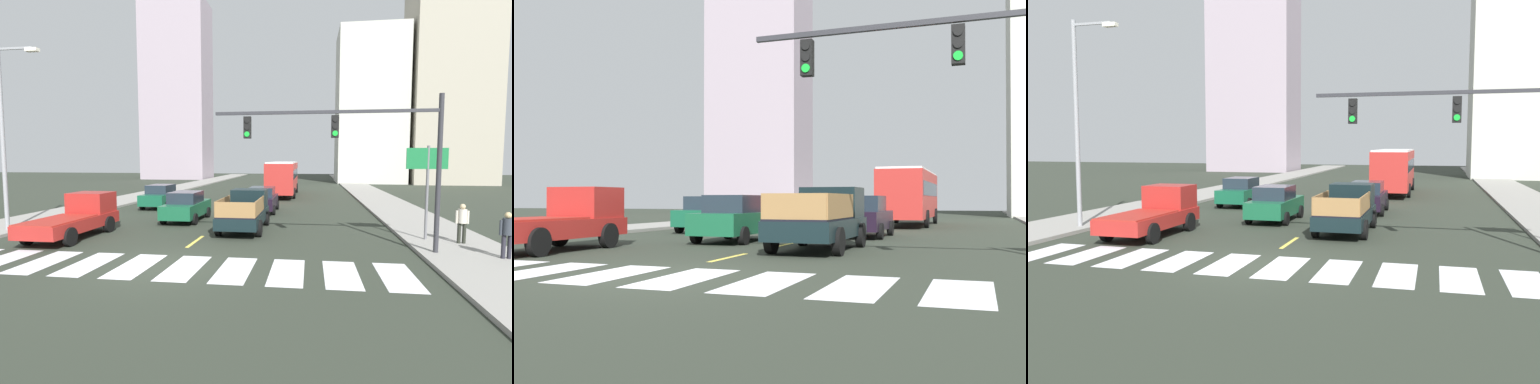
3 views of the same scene
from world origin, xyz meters
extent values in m
plane|color=#2B3228|center=(0.00, 0.00, 0.00)|extent=(160.00, 160.00, 0.00)
cube|color=gray|center=(-10.94, 18.00, 0.07)|extent=(3.73, 110.00, 0.15)
cube|color=silver|center=(-2.57, 0.00, 0.00)|extent=(1.09, 3.01, 0.01)
cube|color=silver|center=(-0.86, 0.00, 0.00)|extent=(1.09, 3.01, 0.01)
cube|color=silver|center=(0.86, 0.00, 0.00)|extent=(1.09, 3.01, 0.01)
cube|color=silver|center=(2.57, 0.00, 0.00)|extent=(1.09, 3.01, 0.01)
cube|color=silver|center=(4.28, 0.00, 0.00)|extent=(1.09, 3.01, 0.01)
cube|color=silver|center=(6.00, 0.00, 0.00)|extent=(1.09, 3.01, 0.01)
cube|color=#E4CC4B|center=(0.00, 4.00, 0.00)|extent=(0.16, 2.40, 0.01)
cube|color=#E4CC4B|center=(0.00, 9.00, 0.00)|extent=(0.16, 2.40, 0.01)
cube|color=#E4CC4B|center=(0.00, 14.00, 0.00)|extent=(0.16, 2.40, 0.01)
cube|color=#E4CC4B|center=(0.00, 19.00, 0.00)|extent=(0.16, 2.40, 0.01)
cube|color=#E4CC4B|center=(0.00, 24.00, 0.00)|extent=(0.16, 2.40, 0.01)
cube|color=#E4CC4B|center=(0.00, 29.00, 0.00)|extent=(0.16, 2.40, 0.01)
cube|color=#E4CC4B|center=(0.00, 34.00, 0.00)|extent=(0.16, 2.40, 0.01)
cube|color=#E4CC4B|center=(0.00, 39.00, 0.00)|extent=(0.16, 2.40, 0.01)
cube|color=black|center=(1.68, 6.97, 0.68)|extent=(1.96, 5.20, 0.56)
cube|color=black|center=(1.68, 8.67, 1.46)|extent=(1.84, 1.60, 1.00)
cube|color=#19232D|center=(1.68, 9.11, 1.64)|extent=(1.72, 0.08, 0.56)
cube|color=black|center=(1.68, 6.02, 0.99)|extent=(1.84, 3.30, 0.06)
cylinder|color=black|center=(0.70, 8.53, 0.40)|extent=(0.22, 0.80, 0.80)
cylinder|color=black|center=(2.66, 8.53, 0.40)|extent=(0.22, 0.80, 0.80)
cylinder|color=black|center=(0.70, 5.41, 0.40)|extent=(0.22, 0.80, 0.80)
cylinder|color=black|center=(2.66, 5.41, 0.40)|extent=(0.22, 0.80, 0.80)
cube|color=olive|center=(0.78, 6.02, 1.37)|extent=(0.06, 3.17, 0.70)
cube|color=olive|center=(2.59, 6.02, 1.37)|extent=(0.06, 3.17, 0.70)
cube|color=olive|center=(1.68, 4.43, 1.37)|extent=(1.80, 0.06, 0.70)
cube|color=maroon|center=(-5.86, 3.92, 0.68)|extent=(1.96, 5.20, 0.56)
cube|color=maroon|center=(-5.86, 5.62, 1.46)|extent=(1.84, 1.60, 1.00)
cube|color=#19232D|center=(-5.86, 6.06, 1.64)|extent=(1.72, 0.08, 0.56)
cube|color=#A1241C|center=(-5.86, 2.97, 0.99)|extent=(1.84, 3.30, 0.06)
cylinder|color=black|center=(-6.84, 5.48, 0.40)|extent=(0.22, 0.80, 0.80)
cylinder|color=black|center=(-4.88, 5.48, 0.40)|extent=(0.22, 0.80, 0.80)
cylinder|color=black|center=(-4.88, 2.36, 0.40)|extent=(0.22, 0.80, 0.80)
cube|color=#B32925|center=(2.30, 25.73, 1.85)|extent=(2.50, 10.80, 2.70)
cube|color=#19232D|center=(2.30, 25.73, 2.20)|extent=(2.52, 9.94, 0.80)
cube|color=silver|center=(2.30, 25.73, 3.26)|extent=(2.40, 10.37, 0.12)
cylinder|color=black|center=(1.05, 29.08, 0.50)|extent=(0.22, 1.00, 1.00)
cylinder|color=black|center=(3.55, 29.08, 0.50)|extent=(0.22, 1.00, 1.00)
cylinder|color=black|center=(1.05, 22.76, 0.50)|extent=(0.22, 1.00, 1.00)
cylinder|color=black|center=(3.55, 22.76, 0.50)|extent=(0.22, 1.00, 1.00)
cube|color=#135437|center=(-5.97, 15.04, 0.70)|extent=(1.80, 4.40, 0.76)
cube|color=#1E2833|center=(-5.97, 14.89, 1.40)|extent=(1.58, 2.11, 0.64)
cylinder|color=black|center=(-6.87, 16.40, 0.32)|extent=(0.22, 0.64, 0.64)
cylinder|color=black|center=(-5.07, 16.40, 0.32)|extent=(0.22, 0.64, 0.64)
cylinder|color=black|center=(-6.87, 13.67, 0.32)|extent=(0.22, 0.64, 0.64)
cylinder|color=black|center=(-5.07, 13.67, 0.32)|extent=(0.22, 0.64, 0.64)
cube|color=#165837|center=(-2.19, 9.46, 0.70)|extent=(1.80, 4.40, 0.76)
cube|color=#1E2833|center=(-2.19, 9.31, 1.40)|extent=(1.58, 2.11, 0.64)
cylinder|color=black|center=(-3.09, 10.83, 0.32)|extent=(0.22, 0.64, 0.64)
cylinder|color=black|center=(-1.29, 10.83, 0.32)|extent=(0.22, 0.64, 0.64)
cylinder|color=black|center=(-3.09, 8.10, 0.32)|extent=(0.22, 0.64, 0.64)
cylinder|color=black|center=(-1.29, 8.10, 0.32)|extent=(0.22, 0.64, 0.64)
cube|color=black|center=(1.76, 13.78, 0.70)|extent=(1.80, 4.40, 0.76)
cube|color=#1E2833|center=(1.76, 13.63, 1.40)|extent=(1.58, 2.11, 0.64)
cylinder|color=black|center=(0.86, 15.14, 0.32)|extent=(0.22, 0.64, 0.64)
cylinder|color=black|center=(2.66, 15.14, 0.32)|extent=(0.22, 0.64, 0.64)
cylinder|color=black|center=(0.86, 12.41, 0.32)|extent=(0.22, 0.64, 0.64)
cylinder|color=black|center=(2.66, 12.41, 0.32)|extent=(0.22, 0.64, 0.64)
cube|color=#2D2D33|center=(5.48, 2.80, 5.40)|extent=(8.39, 0.12, 0.12)
cube|color=black|center=(5.90, 2.80, 4.85)|extent=(0.28, 0.24, 0.84)
cylinder|color=black|center=(5.90, 2.67, 5.11)|extent=(0.20, 0.04, 0.20)
cylinder|color=black|center=(5.90, 2.67, 4.85)|extent=(0.20, 0.04, 0.20)
cylinder|color=green|center=(5.90, 2.67, 4.59)|extent=(0.20, 0.04, 0.20)
cube|color=black|center=(2.54, 2.80, 4.85)|extent=(0.28, 0.24, 0.84)
cylinder|color=black|center=(2.54, 2.67, 5.11)|extent=(0.20, 0.04, 0.20)
cylinder|color=black|center=(2.54, 2.67, 4.85)|extent=(0.20, 0.04, 0.20)
cylinder|color=green|center=(2.54, 2.67, 4.59)|extent=(0.20, 0.04, 0.20)
cube|color=#9C8D99|center=(-18.88, 55.16, 15.49)|extent=(11.24, 7.71, 30.98)
camera|label=1|loc=(5.00, -12.07, 3.65)|focal=26.87mm
camera|label=2|loc=(6.31, -10.03, 1.53)|focal=40.30mm
camera|label=3|loc=(5.26, -15.38, 3.75)|focal=37.55mm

